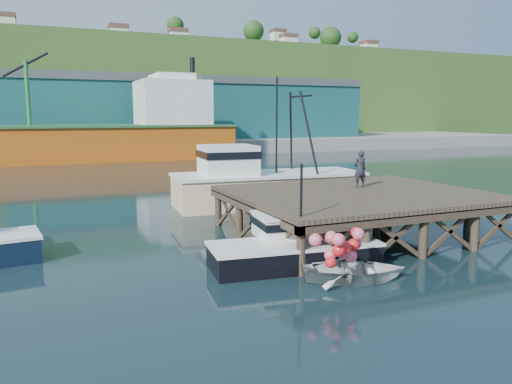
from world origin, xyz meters
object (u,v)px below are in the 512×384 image
dockworker (360,169)px  dinghy (354,270)px  boat_black (292,246)px  trawler (265,179)px

dockworker → dinghy: bearing=57.5°
boat_black → dockworker: size_ratio=3.53×
boat_black → trawler: 13.32m
trawler → dinghy: trawler is taller
dinghy → dockworker: dockworker is taller
trawler → dockworker: (1.90, -7.90, 1.38)m
trawler → dinghy: size_ratio=3.41×
dinghy → boat_black: bearing=46.5°
dockworker → boat_black: bearing=39.3°
boat_black → dinghy: boat_black is taller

